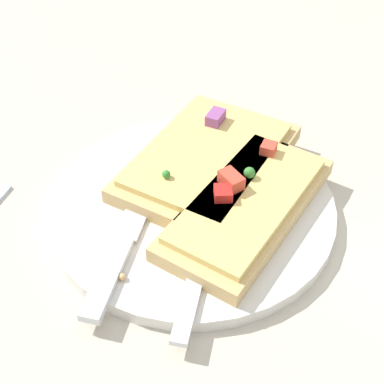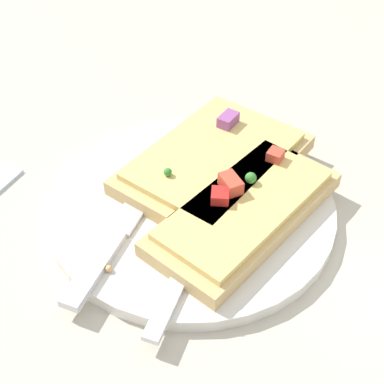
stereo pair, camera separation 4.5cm
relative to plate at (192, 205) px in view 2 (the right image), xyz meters
The scene contains 7 objects.
ground_plane 0.01m from the plate, ahead, with size 4.00×4.00×0.00m, color #BCB29E.
plate is the anchor object (origin of this frame).
fork 0.03m from the plate, 132.13° to the right, with size 0.21×0.04×0.01m.
knife 0.07m from the plate, 146.41° to the left, with size 0.20×0.04×0.01m.
pizza_slice_main 0.05m from the plate, ahead, with size 0.19×0.14×0.03m.
pizza_slice_corner 0.05m from the plate, 84.53° to the right, with size 0.19×0.12×0.03m.
crumb_scatter 0.03m from the plate, 109.53° to the right, with size 0.12×0.07×0.01m.
Camera 2 is at (-0.30, -0.15, 0.33)m, focal length 50.00 mm.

